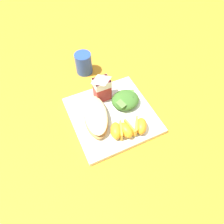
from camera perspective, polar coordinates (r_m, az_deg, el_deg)
name	(u,v)px	position (r m, az deg, el deg)	size (l,w,h in m)	color
ground	(112,116)	(0.72, 0.00, -1.21)	(3.00, 3.00, 0.00)	orange
white_plate	(112,115)	(0.72, 0.00, -0.84)	(0.28, 0.28, 0.02)	white
cheesy_pizza_bread	(96,117)	(0.68, -4.56, -1.35)	(0.12, 0.18, 0.04)	tan
green_salad_pile	(125,100)	(0.72, 3.78, 3.45)	(0.10, 0.09, 0.04)	#3D7028
milk_carton	(102,86)	(0.71, -2.92, 7.27)	(0.06, 0.05, 0.11)	#B7332D
orange_wedge_front	(116,131)	(0.65, 1.27, -5.26)	(0.06, 0.07, 0.04)	orange
orange_wedge_middle	(126,130)	(0.65, 4.05, -5.07)	(0.05, 0.07, 0.04)	orange
orange_wedge_rear	(141,126)	(0.67, 8.12, -3.92)	(0.06, 0.07, 0.04)	orange
drinking_blue_cup	(84,63)	(0.85, -8.02, 13.46)	(0.07, 0.07, 0.09)	#284CA3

